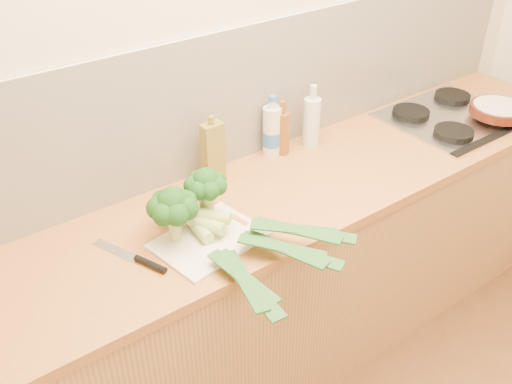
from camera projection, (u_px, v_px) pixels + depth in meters
room_shell at (233, 98)px, 2.18m from camera, size 3.50×3.50×3.50m
counter at (276, 280)px, 2.39m from camera, size 3.20×0.62×0.90m
gas_hob at (453, 116)px, 2.62m from camera, size 0.58×0.50×0.04m
chopping_board at (209, 240)px, 1.89m from camera, size 0.38×0.31×0.01m
broccoli_left at (173, 206)px, 1.81m from camera, size 0.17×0.17×0.20m
broccoli_right at (206, 186)px, 1.89m from camera, size 0.14×0.15×0.20m
leek_front at (209, 239)px, 1.84m from camera, size 0.12×0.68×0.04m
leek_mid at (227, 231)px, 1.85m from camera, size 0.34×0.60×0.04m
leek_back at (231, 219)px, 1.87m from camera, size 0.45×0.56×0.04m
chefs_knife at (142, 261)px, 1.79m from camera, size 0.14×0.29×0.02m
skillet at (499, 110)px, 2.57m from camera, size 0.36×0.25×0.04m
oil_tin at (213, 153)px, 2.12m from camera, size 0.08×0.05×0.28m
glass_bottle at (312, 121)px, 2.36m from camera, size 0.07×0.07×0.27m
amber_bottle at (282, 132)px, 2.32m from camera, size 0.06×0.06×0.23m
water_bottle at (272, 132)px, 2.31m from camera, size 0.08×0.08×0.24m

